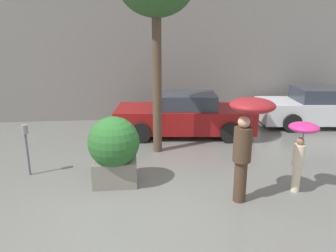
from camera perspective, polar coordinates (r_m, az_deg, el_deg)
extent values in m
plane|color=slate|center=(6.40, -6.26, -13.27)|extent=(40.00, 40.00, 0.00)
cube|color=gray|center=(12.10, -6.63, 15.28)|extent=(18.00, 0.30, 6.00)
cube|color=gray|center=(7.08, -9.19, -7.95)|extent=(0.91, 0.62, 0.54)
sphere|color=#286028|center=(6.84, -9.44, -2.79)|extent=(1.07, 1.07, 1.07)
cylinder|color=#473323|center=(6.43, 12.45, -9.35)|extent=(0.24, 0.24, 0.82)
cylinder|color=#473323|center=(6.16, 12.85, -3.18)|extent=(0.34, 0.34, 0.65)
sphere|color=tan|center=(6.03, 13.10, 0.71)|extent=(0.22, 0.22, 0.22)
cylinder|color=#4C4C51|center=(6.13, 14.26, 0.34)|extent=(0.02, 0.02, 0.69)
ellipsoid|color=maroon|center=(6.05, 14.48, 3.50)|extent=(0.82, 0.82, 0.26)
cylinder|color=beige|center=(7.18, 21.39, -8.50)|extent=(0.16, 0.16, 0.56)
cylinder|color=beige|center=(6.99, 21.80, -4.75)|extent=(0.23, 0.23, 0.44)
sphere|color=#997056|center=(6.90, 22.05, -2.44)|extent=(0.15, 0.15, 0.15)
cylinder|color=#4C4C51|center=(7.00, 22.39, -2.31)|extent=(0.02, 0.02, 0.53)
ellipsoid|color=#E02D84|center=(6.92, 22.61, -0.23)|extent=(0.59, 0.59, 0.19)
cube|color=maroon|center=(10.36, 2.83, 1.37)|extent=(4.39, 2.14, 0.70)
cube|color=#2D333D|center=(10.23, 2.88, 4.48)|extent=(2.05, 1.64, 0.45)
cylinder|color=black|center=(9.61, -4.79, -1.15)|extent=(0.62, 0.28, 0.61)
cylinder|color=black|center=(11.25, -4.09, 1.41)|extent=(0.62, 0.28, 0.61)
cylinder|color=black|center=(9.75, 10.80, -1.13)|extent=(0.62, 0.28, 0.61)
cylinder|color=black|center=(11.37, 9.24, 1.40)|extent=(0.62, 0.28, 0.61)
cube|color=silver|center=(12.58, 25.33, 2.46)|extent=(4.52, 2.14, 0.70)
cube|color=#2D333D|center=(12.48, 25.64, 5.02)|extent=(2.10, 1.64, 0.45)
cylinder|color=black|center=(11.33, 20.80, 0.50)|extent=(0.62, 0.28, 0.61)
cylinder|color=black|center=(12.90, 18.18, 2.52)|extent=(0.62, 0.28, 0.61)
cylinder|color=brown|center=(8.53, -1.92, 7.55)|extent=(0.24, 0.24, 3.75)
cylinder|color=#595B60|center=(7.99, -23.25, -4.59)|extent=(0.05, 0.05, 0.98)
cylinder|color=gray|center=(7.82, -23.71, -0.53)|extent=(0.14, 0.14, 0.20)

